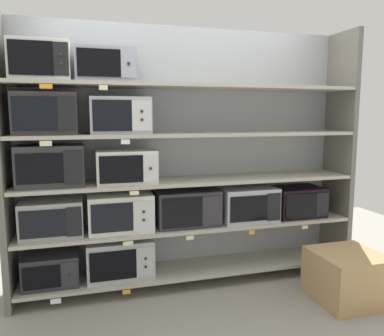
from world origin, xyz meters
The scene contains 33 objects.
back_panel centered at (0.00, 0.25, 1.17)m, with size 3.21×0.04×2.34m, color #9EA3A8.
upright_left centered at (-1.54, 0.00, 1.17)m, with size 0.05×0.45×2.34m, color #68645B.
upright_right centered at (1.54, 0.00, 1.17)m, with size 0.05×0.45×2.34m, color #68645B.
shelf_0 centered at (0.00, 0.00, 0.12)m, with size 3.01×0.45×0.03m, color #ADA899.
microwave_0 centered at (-1.22, 0.00, 0.27)m, with size 0.44×0.36×0.26m.
microwave_1 centered at (-0.66, 0.00, 0.30)m, with size 0.57×0.37×0.33m.
price_tag_0 centered at (-1.19, -0.23, 0.08)m, with size 0.08×0.00×0.04m, color white.
price_tag_1 centered at (-0.63, -0.23, 0.08)m, with size 0.07×0.00×0.04m, color orange.
shelf_1 centered at (0.00, 0.00, 0.54)m, with size 3.01×0.45×0.03m, color #ADA899.
microwave_2 centered at (-1.20, 0.00, 0.70)m, with size 0.49×0.35×0.30m.
microwave_3 centered at (-0.64, 0.00, 0.71)m, with size 0.54×0.37×0.32m.
microwave_4 centered at (-0.05, 0.00, 0.71)m, with size 0.57×0.36×0.32m.
microwave_5 centered at (0.53, 0.00, 0.71)m, with size 0.52×0.41×0.32m.
microwave_6 centered at (1.08, 0.00, 0.70)m, with size 0.49×0.36×0.28m.
price_tag_2 centered at (-0.61, -0.23, 0.50)m, with size 0.08×0.00×0.04m, color beige.
price_tag_3 centered at (-0.08, -0.23, 0.50)m, with size 0.07×0.00×0.04m, color beige.
price_tag_4 centered at (0.49, -0.23, 0.50)m, with size 0.06×0.00×0.04m, color orange.
price_tag_5 centered at (1.03, -0.23, 0.50)m, with size 0.06×0.00×0.03m, color beige.
shelf_2 centered at (0.00, 0.00, 0.95)m, with size 3.01×0.45×0.03m, color #ADA899.
microwave_7 centered at (-1.19, 0.00, 1.14)m, with size 0.52×0.35×0.33m.
microwave_8 centered at (-0.59, 0.00, 1.11)m, with size 0.50×0.38×0.28m.
price_tag_6 centered at (-0.55, -0.23, 0.92)m, with size 0.07×0.00×0.03m, color beige.
shelf_3 centered at (0.00, 0.00, 1.37)m, with size 3.01×0.45×0.03m, color #ADA899.
microwave_9 centered at (-1.21, 0.00, 1.55)m, with size 0.48×0.35×0.33m.
microwave_10 centered at (-0.63, 0.00, 1.54)m, with size 0.49×0.38×0.30m.
price_tag_7 centered at (-1.20, -0.23, 1.33)m, with size 0.09×0.00×0.04m, color beige.
price_tag_8 centered at (-0.61, -0.23, 1.33)m, with size 0.07×0.00×0.04m, color white.
shelf_4 centered at (0.00, 0.00, 1.79)m, with size 3.01×0.45×0.03m, color #ADA899.
microwave_11 centered at (-1.22, 0.00, 1.95)m, with size 0.44×0.37×0.30m.
microwave_12 centered at (-0.74, 0.00, 1.94)m, with size 0.47×0.38×0.27m.
price_tag_9 centered at (-1.18, -0.23, 1.75)m, with size 0.09×0.00×0.04m, color orange.
price_tag_10 centered at (-0.77, -0.23, 1.75)m, with size 0.07×0.00×0.04m, color beige.
shipping_carton centered at (1.14, -0.70, 0.21)m, with size 0.53×0.53×0.41m, color tan.
Camera 1 is at (-0.94, -3.26, 1.54)m, focal length 35.77 mm.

